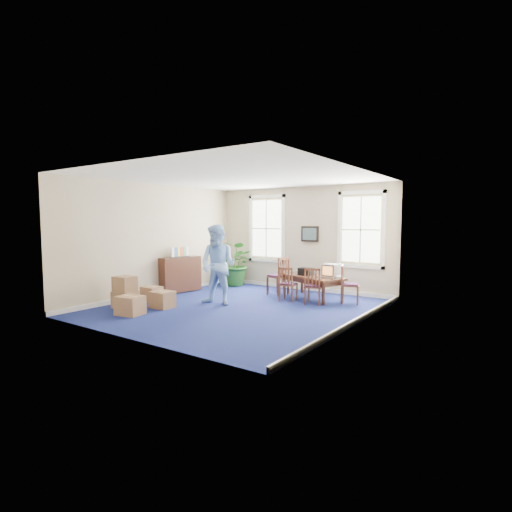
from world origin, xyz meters
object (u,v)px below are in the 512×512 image
Objects in this scene: potted_plant at (236,264)px; crt_tv at (331,270)px; credenza at (180,275)px; cardboard_boxes at (134,291)px; chair_near_left at (288,284)px; man at (218,265)px; conference_table at (312,287)px.

crt_tv is at bearing -8.14° from potted_plant.
cardboard_boxes is at bearing -65.86° from credenza.
potted_plant reaches higher than credenza.
chair_near_left is at bearing -23.97° from potted_plant.
man is 1.39× the size of potted_plant.
chair_near_left is 2.98m from potted_plant.
man reaches higher than conference_table.
man is at bearing -60.96° from potted_plant.
chair_near_left reaches higher than cardboard_boxes.
crt_tv reaches higher than conference_table.
man reaches higher than potted_plant.
conference_table is at bearing -168.04° from crt_tv.
conference_table is 1.42× the size of credenza.
credenza is at bearing -107.43° from potted_plant.
credenza is (-4.26, -1.43, -0.30)m from crt_tv.
crt_tv is at bearing 35.77° from man.
conference_table is at bearing 49.51° from cardboard_boxes.
man is at bearing 45.81° from cardboard_boxes.
conference_table is 3.17m from potted_plant.
crt_tv is (0.55, 0.04, 0.50)m from conference_table.
chair_near_left is at bearing 20.73° from credenza.
crt_tv reaches higher than chair_near_left.
crt_tv is 0.30× the size of cardboard_boxes.
potted_plant is 4.17m from cardboard_boxes.
cardboard_boxes is at bearing 39.75° from chair_near_left.
chair_near_left is at bearing -98.07° from conference_table.
potted_plant reaches higher than chair_near_left.
man is (-1.23, -1.46, 0.57)m from chair_near_left.
man is at bearing -10.76° from credenza.
credenza is at bearing -153.91° from crt_tv.
chair_near_left is at bearing -136.41° from crt_tv.
credenza reaches higher than conference_table.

